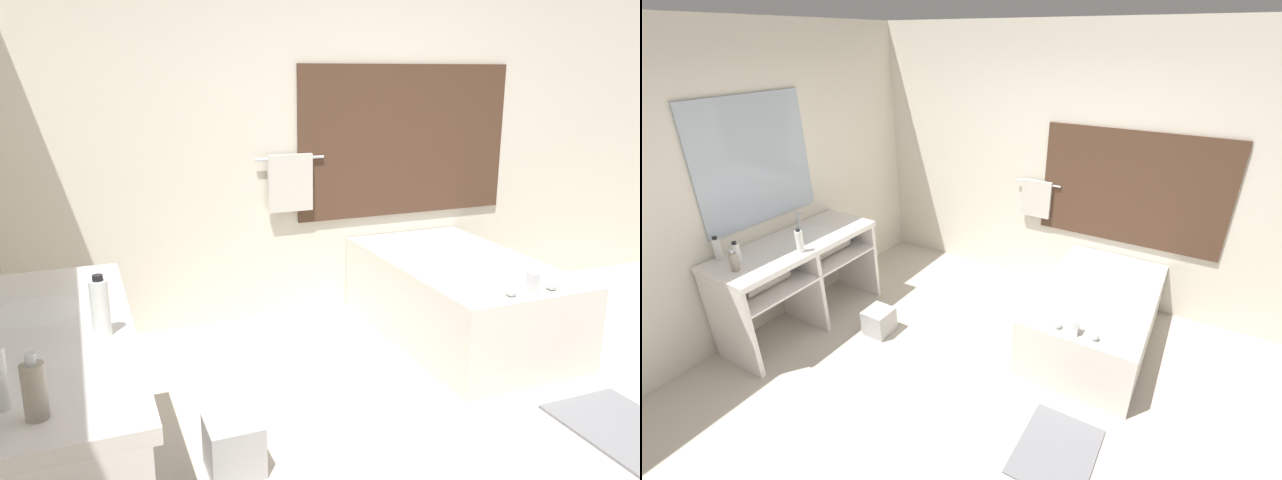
# 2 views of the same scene
# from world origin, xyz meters

# --- Properties ---
(ground_plane) EXTENTS (16.00, 16.00, 0.00)m
(ground_plane) POSITION_xyz_m (0.00, 0.00, 0.00)
(ground_plane) COLOR beige
(ground_plane) RESTS_ON ground
(wall_back_with_blinds) EXTENTS (7.40, 0.13, 2.70)m
(wall_back_with_blinds) POSITION_xyz_m (0.02, 2.23, 1.34)
(wall_back_with_blinds) COLOR silver
(wall_back_with_blinds) RESTS_ON ground_plane
(vanity_counter) EXTENTS (0.64, 1.49, 0.87)m
(vanity_counter) POSITION_xyz_m (-1.86, 0.29, 0.63)
(vanity_counter) COLOR white
(vanity_counter) RESTS_ON ground_plane
(bathtub) EXTENTS (0.93, 1.58, 0.65)m
(bathtub) POSITION_xyz_m (0.62, 1.40, 0.29)
(bathtub) COLOR silver
(bathtub) RESTS_ON ground_plane
(water_bottle_3) EXTENTS (0.06, 0.06, 0.21)m
(water_bottle_3) POSITION_xyz_m (-1.65, 0.17, 0.97)
(water_bottle_3) COLOR silver
(water_bottle_3) RESTS_ON vanity_counter
(soap_dispenser) EXTENTS (0.06, 0.06, 0.18)m
(soap_dispenser) POSITION_xyz_m (-1.84, -0.32, 0.95)
(soap_dispenser) COLOR gray
(soap_dispenser) RESTS_ON vanity_counter
(waste_bin) EXTENTS (0.24, 0.24, 0.24)m
(waste_bin) POSITION_xyz_m (-1.15, 0.50, 0.12)
(waste_bin) COLOR #B2B2B2
(waste_bin) RESTS_ON ground_plane
(bath_mat) EXTENTS (0.50, 0.66, 0.02)m
(bath_mat) POSITION_xyz_m (0.73, 0.09, 0.01)
(bath_mat) COLOR slate
(bath_mat) RESTS_ON ground_plane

